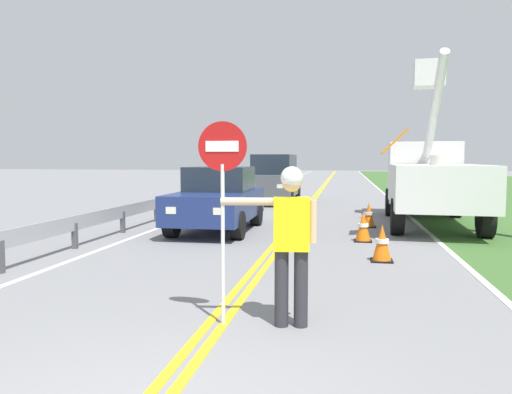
{
  "coord_description": "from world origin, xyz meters",
  "views": [
    {
      "loc": [
        1.44,
        -2.81,
        1.91
      ],
      "look_at": [
        -0.18,
        6.12,
        1.2
      ],
      "focal_mm": 34.22,
      "sensor_mm": 36.0,
      "label": 1
    }
  ],
  "objects_px": {
    "traffic_cone_tail": "(369,215)",
    "flagger_worker": "(291,236)",
    "traffic_cone_lead": "(382,244)",
    "traffic_cone_mid": "(363,227)",
    "oncoming_sedan_nearest": "(218,200)",
    "utility_bucket_truck": "(429,176)",
    "oncoming_suv_second": "(275,178)",
    "stop_sign_paddle": "(223,177)"
  },
  "relations": [
    {
      "from": "utility_bucket_truck",
      "to": "oncoming_suv_second",
      "type": "bearing_deg",
      "value": 132.78
    },
    {
      "from": "utility_bucket_truck",
      "to": "traffic_cone_lead",
      "type": "distance_m",
      "value": 6.24
    },
    {
      "from": "flagger_worker",
      "to": "oncoming_suv_second",
      "type": "bearing_deg",
      "value": 98.75
    },
    {
      "from": "stop_sign_paddle",
      "to": "oncoming_suv_second",
      "type": "bearing_deg",
      "value": 95.96
    },
    {
      "from": "flagger_worker",
      "to": "oncoming_sedan_nearest",
      "type": "height_order",
      "value": "flagger_worker"
    },
    {
      "from": "oncoming_suv_second",
      "to": "traffic_cone_mid",
      "type": "bearing_deg",
      "value": -70.33
    },
    {
      "from": "oncoming_suv_second",
      "to": "traffic_cone_mid",
      "type": "xyz_separation_m",
      "value": [
        3.44,
        -9.62,
        -0.72
      ]
    },
    {
      "from": "traffic_cone_lead",
      "to": "flagger_worker",
      "type": "bearing_deg",
      "value": -108.68
    },
    {
      "from": "flagger_worker",
      "to": "traffic_cone_lead",
      "type": "relative_size",
      "value": 2.61
    },
    {
      "from": "utility_bucket_truck",
      "to": "traffic_cone_lead",
      "type": "xyz_separation_m",
      "value": [
        -1.78,
        -5.88,
        -1.06
      ]
    },
    {
      "from": "traffic_cone_lead",
      "to": "traffic_cone_tail",
      "type": "xyz_separation_m",
      "value": [
        -0.02,
        4.66,
        0.0
      ]
    },
    {
      "from": "utility_bucket_truck",
      "to": "traffic_cone_tail",
      "type": "bearing_deg",
      "value": -145.72
    },
    {
      "from": "flagger_worker",
      "to": "traffic_cone_mid",
      "type": "bearing_deg",
      "value": 80.26
    },
    {
      "from": "traffic_cone_mid",
      "to": "utility_bucket_truck",
      "type": "bearing_deg",
      "value": 61.12
    },
    {
      "from": "oncoming_suv_second",
      "to": "traffic_cone_lead",
      "type": "relative_size",
      "value": 6.6
    },
    {
      "from": "traffic_cone_tail",
      "to": "traffic_cone_lead",
      "type": "bearing_deg",
      "value": -89.73
    },
    {
      "from": "traffic_cone_mid",
      "to": "oncoming_suv_second",
      "type": "bearing_deg",
      "value": 109.67
    },
    {
      "from": "flagger_worker",
      "to": "traffic_cone_tail",
      "type": "bearing_deg",
      "value": 81.46
    },
    {
      "from": "traffic_cone_tail",
      "to": "oncoming_sedan_nearest",
      "type": "bearing_deg",
      "value": -160.73
    },
    {
      "from": "flagger_worker",
      "to": "traffic_cone_mid",
      "type": "height_order",
      "value": "flagger_worker"
    },
    {
      "from": "oncoming_sedan_nearest",
      "to": "traffic_cone_mid",
      "type": "bearing_deg",
      "value": -16.09
    },
    {
      "from": "traffic_cone_lead",
      "to": "traffic_cone_mid",
      "type": "height_order",
      "value": "same"
    },
    {
      "from": "oncoming_sedan_nearest",
      "to": "utility_bucket_truck",
      "type": "bearing_deg",
      "value": 24.36
    },
    {
      "from": "oncoming_suv_second",
      "to": "traffic_cone_mid",
      "type": "height_order",
      "value": "oncoming_suv_second"
    },
    {
      "from": "stop_sign_paddle",
      "to": "utility_bucket_truck",
      "type": "xyz_separation_m",
      "value": [
        3.84,
        9.81,
        -0.31
      ]
    },
    {
      "from": "flagger_worker",
      "to": "oncoming_suv_second",
      "type": "distance_m",
      "value": 15.83
    },
    {
      "from": "flagger_worker",
      "to": "oncoming_sedan_nearest",
      "type": "distance_m",
      "value": 7.61
    },
    {
      "from": "stop_sign_paddle",
      "to": "traffic_cone_lead",
      "type": "relative_size",
      "value": 3.33
    },
    {
      "from": "traffic_cone_lead",
      "to": "traffic_cone_mid",
      "type": "bearing_deg",
      "value": 96.91
    },
    {
      "from": "oncoming_sedan_nearest",
      "to": "traffic_cone_lead",
      "type": "height_order",
      "value": "oncoming_sedan_nearest"
    },
    {
      "from": "oncoming_sedan_nearest",
      "to": "stop_sign_paddle",
      "type": "bearing_deg",
      "value": -74.83
    },
    {
      "from": "flagger_worker",
      "to": "traffic_cone_tail",
      "type": "distance_m",
      "value": 8.62
    },
    {
      "from": "stop_sign_paddle",
      "to": "utility_bucket_truck",
      "type": "bearing_deg",
      "value": 68.63
    },
    {
      "from": "traffic_cone_tail",
      "to": "flagger_worker",
      "type": "bearing_deg",
      "value": -98.54
    },
    {
      "from": "traffic_cone_lead",
      "to": "traffic_cone_tail",
      "type": "relative_size",
      "value": 1.0
    },
    {
      "from": "traffic_cone_lead",
      "to": "traffic_cone_tail",
      "type": "bearing_deg",
      "value": 90.27
    },
    {
      "from": "flagger_worker",
      "to": "traffic_cone_lead",
      "type": "distance_m",
      "value": 4.11
    },
    {
      "from": "oncoming_suv_second",
      "to": "traffic_cone_tail",
      "type": "distance_m",
      "value": 8.07
    },
    {
      "from": "stop_sign_paddle",
      "to": "oncoming_sedan_nearest",
      "type": "bearing_deg",
      "value": 105.17
    },
    {
      "from": "stop_sign_paddle",
      "to": "traffic_cone_mid",
      "type": "relative_size",
      "value": 3.33
    },
    {
      "from": "traffic_cone_lead",
      "to": "traffic_cone_tail",
      "type": "height_order",
      "value": "same"
    },
    {
      "from": "flagger_worker",
      "to": "utility_bucket_truck",
      "type": "height_order",
      "value": "utility_bucket_truck"
    }
  ]
}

